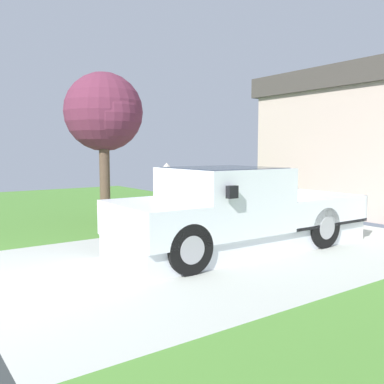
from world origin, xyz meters
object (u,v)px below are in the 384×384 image
(person_with_hat, at_px, (167,196))
(wheeled_trash_bin, at_px, (241,195))
(handbag, at_px, (158,234))
(pickup_truck, at_px, (227,214))
(front_yard_tree, at_px, (105,114))

(person_with_hat, xyz_separation_m, wheeled_trash_bin, (-1.82, 3.75, -0.37))
(handbag, bearing_deg, person_with_hat, 106.08)
(pickup_truck, height_order, handbag, pickup_truck)
(pickup_truck, xyz_separation_m, front_yard_tree, (-4.07, -0.62, 2.13))
(pickup_truck, height_order, wheeled_trash_bin, pickup_truck)
(person_with_hat, relative_size, wheeled_trash_bin, 1.57)
(person_with_hat, height_order, wheeled_trash_bin, person_with_hat)
(front_yard_tree, relative_size, wheeled_trash_bin, 3.71)
(front_yard_tree, height_order, wheeled_trash_bin, front_yard_tree)
(pickup_truck, xyz_separation_m, person_with_hat, (-1.58, -0.35, 0.23))
(pickup_truck, height_order, front_yard_tree, front_yard_tree)
(handbag, bearing_deg, pickup_truck, 22.58)
(front_yard_tree, bearing_deg, wheeled_trash_bin, 80.47)
(person_with_hat, distance_m, wheeled_trash_bin, 4.18)
(pickup_truck, distance_m, front_yard_tree, 4.63)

